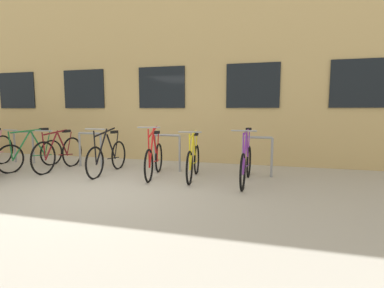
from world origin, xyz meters
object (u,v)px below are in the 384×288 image
(bicycle_yellow, at_px, (193,161))
(bicycle_black, at_px, (108,156))
(bicycle_purple, at_px, (246,163))
(bicycle_green, at_px, (32,153))
(bicycle_maroon, at_px, (59,153))
(bicycle_red, at_px, (154,159))

(bicycle_yellow, bearing_deg, bicycle_black, -179.02)
(bicycle_purple, bearing_deg, bicycle_green, 179.53)
(bicycle_black, xyz_separation_m, bicycle_yellow, (1.94, 0.03, -0.01))
(bicycle_purple, distance_m, bicycle_yellow, 1.08)
(bicycle_yellow, xyz_separation_m, bicycle_maroon, (-3.23, -0.01, 0.03))
(bicycle_black, bearing_deg, bicycle_maroon, 179.04)
(bicycle_purple, bearing_deg, bicycle_maroon, 178.83)
(bicycle_yellow, height_order, bicycle_red, bicycle_red)
(bicycle_maroon, xyz_separation_m, bicycle_red, (2.39, -0.03, -0.02))
(bicycle_red, bearing_deg, bicycle_yellow, 2.97)
(bicycle_maroon, relative_size, bicycle_red, 1.06)
(bicycle_green, height_order, bicycle_maroon, bicycle_green)
(bicycle_red, bearing_deg, bicycle_black, 179.45)
(bicycle_purple, distance_m, bicycle_red, 1.91)
(bicycle_yellow, relative_size, bicycle_red, 1.00)
(bicycle_green, bearing_deg, bicycle_black, 0.72)
(bicycle_green, bearing_deg, bicycle_yellow, 0.85)
(bicycle_maroon, bearing_deg, bicycle_black, -0.96)
(bicycle_red, bearing_deg, bicycle_purple, -1.67)
(bicycle_black, xyz_separation_m, bicycle_red, (1.10, -0.01, -0.00))
(bicycle_purple, bearing_deg, bicycle_yellow, 174.69)
(bicycle_purple, xyz_separation_m, bicycle_red, (-1.91, 0.06, -0.01))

